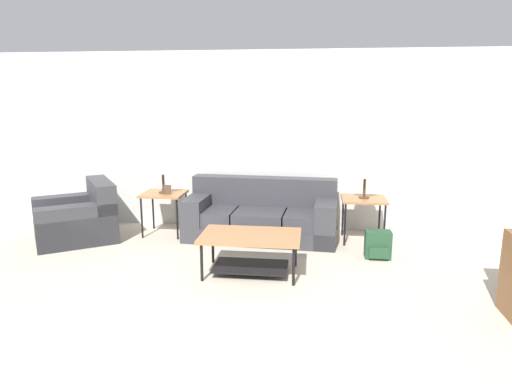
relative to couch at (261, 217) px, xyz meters
The scene contains 10 objects.
wall_back 1.15m from the couch, 89.73° to the left, with size 9.05×0.06×2.60m.
couch is the anchor object (origin of this frame).
armchair 2.54m from the couch, behind, with size 1.40×1.40×0.80m.
coffee_table 1.34m from the couch, 88.71° to the right, with size 1.10×0.68×0.46m.
side_table_left 1.42m from the couch, behind, with size 0.59×0.55×0.61m.
side_table_right 1.42m from the couch, ahead, with size 0.59×0.55×0.61m.
table_lamp_left 1.56m from the couch, behind, with size 0.32×0.32×0.51m.
table_lamp_right 1.56m from the couch, ahead, with size 0.32×0.32×0.51m.
backpack 1.65m from the couch, 23.17° to the right, with size 0.31×0.28×0.34m.
picture_frame 1.37m from the couch, behind, with size 0.10×0.04×0.13m.
Camera 1 is at (0.68, -2.00, 1.95)m, focal length 32.00 mm.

